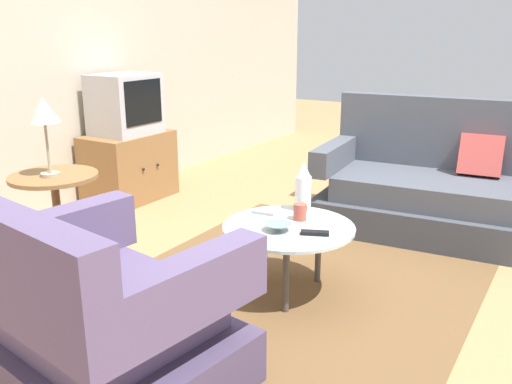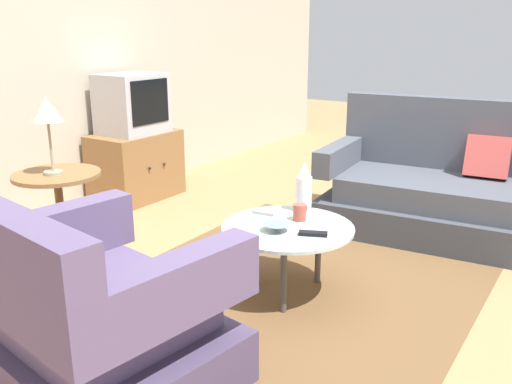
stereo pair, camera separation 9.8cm
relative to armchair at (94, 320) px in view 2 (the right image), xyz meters
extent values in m
plane|color=#AD7F51|center=(1.26, -0.31, -0.30)|extent=(16.00, 16.00, 0.00)
cube|color=#BCB29E|center=(1.26, 2.17, 1.05)|extent=(9.00, 0.12, 2.70)
cube|color=brown|center=(1.18, -0.24, -0.30)|extent=(2.68, 1.98, 0.00)
cube|color=#4B3E5C|center=(0.05, -0.01, -0.18)|extent=(0.98, 1.10, 0.24)
cube|color=#5B4C70|center=(0.05, -0.01, 0.03)|extent=(0.80, 0.80, 0.18)
cube|color=#5B4C70|center=(-0.30, 0.04, 0.33)|extent=(0.28, 1.00, 0.44)
cube|color=#5B4C70|center=(-0.01, -0.43, 0.24)|extent=(0.85, 0.26, 0.25)
cube|color=#5B4C70|center=(0.11, 0.41, 0.24)|extent=(0.85, 0.26, 0.25)
cube|color=#3E424B|center=(2.61, -0.79, -0.18)|extent=(1.03, 1.94, 0.24)
cube|color=#4C515B|center=(2.61, -0.79, 0.03)|extent=(0.87, 1.65, 0.18)
cube|color=#4C515B|center=(2.97, -0.76, 0.39)|extent=(0.31, 1.87, 0.55)
cube|color=#4C515B|center=(2.53, 0.07, 0.21)|extent=(0.88, 0.22, 0.20)
cube|color=#C64C47|center=(2.84, -0.94, 0.27)|extent=(0.23, 0.32, 0.32)
cylinder|color=#B2C6C1|center=(1.18, -0.24, 0.09)|extent=(0.74, 0.74, 0.02)
cylinder|color=#4C4742|center=(1.16, -0.01, -0.11)|extent=(0.04, 0.04, 0.39)
cylinder|color=#4C4742|center=(0.97, -0.34, -0.11)|extent=(0.04, 0.04, 0.39)
cylinder|color=#4C4742|center=(1.39, -0.33, -0.11)|extent=(0.04, 0.04, 0.39)
cylinder|color=olive|center=(0.70, 1.12, 0.30)|extent=(0.53, 0.53, 0.02)
cylinder|color=brown|center=(0.70, 1.12, -0.01)|extent=(0.05, 0.05, 0.60)
cylinder|color=brown|center=(0.70, 1.12, -0.29)|extent=(0.29, 0.29, 0.02)
cube|color=olive|center=(2.04, 1.82, -0.01)|extent=(0.75, 0.49, 0.59)
sphere|color=black|center=(1.95, 1.57, 0.02)|extent=(0.02, 0.02, 0.02)
sphere|color=black|center=(2.13, 1.57, 0.02)|extent=(0.02, 0.02, 0.02)
cube|color=#B7B7BC|center=(2.04, 1.82, 0.54)|extent=(0.53, 0.43, 0.51)
cube|color=black|center=(2.04, 1.61, 0.57)|extent=(0.43, 0.01, 0.37)
cylinder|color=#9E937A|center=(0.67, 1.11, 0.33)|extent=(0.11, 0.11, 0.02)
cylinder|color=#9E937A|center=(0.67, 1.11, 0.49)|extent=(0.02, 0.02, 0.30)
cone|color=beige|center=(0.67, 1.11, 0.71)|extent=(0.19, 0.19, 0.15)
cylinder|color=white|center=(1.46, -0.18, 0.21)|extent=(0.10, 0.10, 0.21)
cone|color=white|center=(1.46, -0.18, 0.36)|extent=(0.09, 0.09, 0.09)
cylinder|color=#B74C3D|center=(1.30, -0.25, 0.15)|extent=(0.08, 0.08, 0.10)
torus|color=#B74C3D|center=(1.36, -0.25, 0.15)|extent=(0.07, 0.01, 0.07)
cone|color=slate|center=(1.08, -0.23, 0.12)|extent=(0.15, 0.15, 0.04)
cube|color=black|center=(1.13, -0.42, 0.11)|extent=(0.10, 0.16, 0.02)
cube|color=#B2B2B7|center=(1.27, -0.02, 0.11)|extent=(0.06, 0.15, 0.02)
camera|label=1|loc=(-1.36, -1.59, 1.16)|focal=38.27mm
camera|label=2|loc=(-1.31, -1.67, 1.16)|focal=38.27mm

